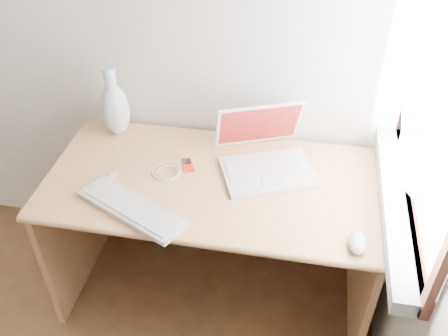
% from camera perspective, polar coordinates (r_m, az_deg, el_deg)
% --- Properties ---
extents(window, '(0.11, 0.99, 1.10)m').
position_cam_1_polar(window, '(1.69, 23.26, 8.40)').
color(window, white).
rests_on(window, right_wall).
extents(desk, '(1.37, 0.69, 0.72)m').
position_cam_1_polar(desk, '(2.25, -0.83, -4.06)').
color(desk, tan).
rests_on(desk, floor).
extents(laptop, '(0.44, 0.43, 0.25)m').
position_cam_1_polar(laptop, '(2.09, 5.27, 1.40)').
color(laptop, white).
rests_on(laptop, desk).
extents(external_keyboard, '(0.47, 0.32, 0.02)m').
position_cam_1_polar(external_keyboard, '(1.94, -10.52, -4.49)').
color(external_keyboard, silver).
rests_on(external_keyboard, desk).
extents(mouse, '(0.07, 0.11, 0.04)m').
position_cam_1_polar(mouse, '(1.84, 15.05, -8.27)').
color(mouse, white).
rests_on(mouse, desk).
extents(ipod, '(0.08, 0.10, 0.01)m').
position_cam_1_polar(ipod, '(2.13, -4.17, 0.33)').
color(ipod, '#B31A0C').
rests_on(ipod, desk).
extents(cable_coil, '(0.15, 0.15, 0.01)m').
position_cam_1_polar(cable_coil, '(2.10, -6.57, -0.41)').
color(cable_coil, silver).
rests_on(cable_coil, desk).
extents(remote, '(0.03, 0.08, 0.01)m').
position_cam_1_polar(remote, '(2.10, -12.87, -1.26)').
color(remote, silver).
rests_on(remote, desk).
extents(vase, '(0.13, 0.13, 0.34)m').
position_cam_1_polar(vase, '(2.30, -12.38, 6.74)').
color(vase, silver).
rests_on(vase, desk).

